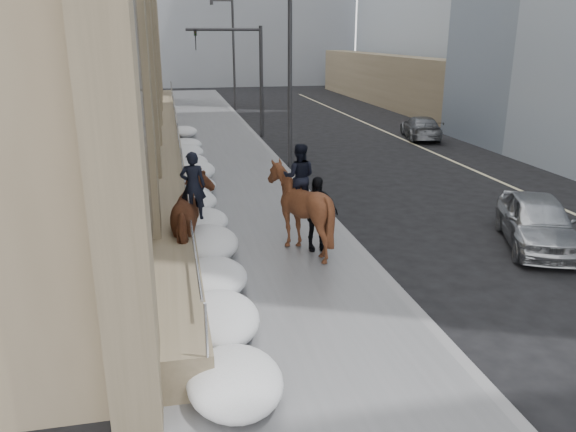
# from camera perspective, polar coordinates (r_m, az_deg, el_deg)

# --- Properties ---
(ground) EXTENTS (140.00, 140.00, 0.00)m
(ground) POSITION_cam_1_polar(r_m,az_deg,el_deg) (11.17, 0.70, -11.70)
(ground) COLOR black
(ground) RESTS_ON ground
(sidewalk) EXTENTS (5.00, 80.00, 0.12)m
(sidewalk) POSITION_cam_1_polar(r_m,az_deg,el_deg) (20.33, -5.46, 2.26)
(sidewalk) COLOR #595A5C
(sidewalk) RESTS_ON ground
(curb) EXTENTS (0.24, 80.00, 0.12)m
(curb) POSITION_cam_1_polar(r_m,az_deg,el_deg) (20.77, 1.74, 2.67)
(curb) COLOR slate
(curb) RESTS_ON ground
(lane_line) EXTENTS (0.15, 70.00, 0.01)m
(lane_line) POSITION_cam_1_polar(r_m,az_deg,el_deg) (23.86, 20.50, 3.40)
(lane_line) COLOR #BFB78C
(lane_line) RESTS_ON ground
(streetlight_mid) EXTENTS (1.71, 0.24, 8.00)m
(streetlight_mid) POSITION_cam_1_polar(r_m,az_deg,el_deg) (23.99, -0.19, 15.67)
(streetlight_mid) COLOR #2D2D30
(streetlight_mid) RESTS_ON ground
(streetlight_far) EXTENTS (1.71, 0.24, 8.00)m
(streetlight_far) POSITION_cam_1_polar(r_m,az_deg,el_deg) (43.75, -5.76, 16.59)
(streetlight_far) COLOR #2D2D30
(streetlight_far) RESTS_ON ground
(traffic_signal) EXTENTS (4.10, 0.22, 6.00)m
(traffic_signal) POSITION_cam_1_polar(r_m,az_deg,el_deg) (31.79, -4.45, 15.12)
(traffic_signal) COLOR #2D2D30
(traffic_signal) RESTS_ON ground
(snow_bank) EXTENTS (1.70, 18.10, 0.76)m
(snow_bank) POSITION_cam_1_polar(r_m,az_deg,el_deg) (18.30, -9.22, 1.66)
(snow_bank) COLOR white
(snow_bank) RESTS_ON sidewalk
(mounted_horse_left) EXTENTS (1.29, 2.51, 2.69)m
(mounted_horse_left) POSITION_cam_1_polar(r_m,az_deg,el_deg) (14.25, -9.55, 0.04)
(mounted_horse_left) COLOR #552C19
(mounted_horse_left) RESTS_ON sidewalk
(mounted_horse_right) EXTENTS (2.34, 2.50, 2.79)m
(mounted_horse_right) POSITION_cam_1_polar(r_m,az_deg,el_deg) (14.45, 1.14, 1.09)
(mounted_horse_right) COLOR #462414
(mounted_horse_right) RESTS_ON sidewalk
(pedestrian) EXTENTS (1.18, 0.53, 1.98)m
(pedestrian) POSITION_cam_1_polar(r_m,az_deg,el_deg) (14.57, 2.87, 0.27)
(pedestrian) COLOR black
(pedestrian) RESTS_ON sidewalk
(car_silver) EXTENTS (3.12, 4.48, 1.42)m
(car_silver) POSITION_cam_1_polar(r_m,az_deg,el_deg) (16.64, 23.98, -0.48)
(car_silver) COLOR #A5A8AD
(car_silver) RESTS_ON ground
(car_grey) EXTENTS (2.69, 4.58, 1.25)m
(car_grey) POSITION_cam_1_polar(r_m,az_deg,el_deg) (32.44, 13.35, 8.75)
(car_grey) COLOR slate
(car_grey) RESTS_ON ground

